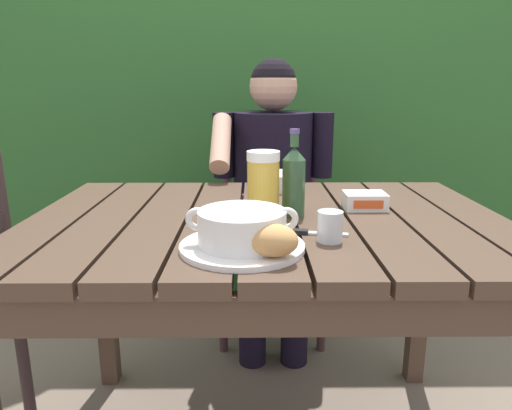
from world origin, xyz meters
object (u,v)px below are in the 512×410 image
object	(u,v)px
water_glass_small	(330,226)
butter_tub	(365,201)
beer_bottle	(294,180)
person_eating	(272,185)
table_knife	(307,232)
diner_bowl	(278,181)
chair_near_diner	(271,225)
soup_bowl	(242,226)
serving_plate	(242,246)
beer_glass	(263,186)
bread_roll	(273,240)

from	to	relation	value
water_glass_small	butter_tub	world-z (taller)	water_glass_small
beer_bottle	person_eating	bearing A→B (deg)	92.24
table_knife	diner_bowl	xyz separation A→B (m)	(-0.04, 0.48, 0.02)
chair_near_diner	person_eating	world-z (taller)	person_eating
beer_bottle	soup_bowl	bearing A→B (deg)	-116.30
serving_plate	butter_tub	bearing A→B (deg)	44.49
chair_near_diner	butter_tub	xyz separation A→B (m)	(0.23, -0.80, 0.32)
soup_bowl	diner_bowl	distance (m)	0.59
soup_bowl	diner_bowl	size ratio (longest dim) A/B	1.54
chair_near_diner	serving_plate	xyz separation A→B (m)	(-0.11, -1.13, 0.30)
beer_glass	water_glass_small	world-z (taller)	beer_glass
butter_tub	soup_bowl	bearing A→B (deg)	-135.51
soup_bowl	bread_roll	distance (m)	0.09
beer_bottle	bread_roll	bearing A→B (deg)	-101.70
soup_bowl	beer_bottle	world-z (taller)	beer_bottle
water_glass_small	diner_bowl	xyz separation A→B (m)	(-0.09, 0.53, -0.01)
beer_glass	butter_tub	bearing A→B (deg)	20.49
bread_roll	diner_bowl	size ratio (longest dim) A/B	0.79
butter_tub	water_glass_small	bearing A→B (deg)	-117.17
serving_plate	beer_bottle	size ratio (longest dim) A/B	1.16
chair_near_diner	beer_bottle	bearing A→B (deg)	-88.47
chair_near_diner	diner_bowl	bearing A→B (deg)	-90.00
diner_bowl	soup_bowl	bearing A→B (deg)	-100.32
diner_bowl	beer_bottle	bearing A→B (deg)	-85.89
chair_near_diner	serving_plate	world-z (taller)	chair_near_diner
chair_near_diner	beer_bottle	distance (m)	0.95
person_eating	beer_bottle	xyz separation A→B (m)	(0.03, -0.67, 0.15)
water_glass_small	diner_bowl	distance (m)	0.54
beer_bottle	water_glass_small	size ratio (longest dim) A/B	3.32
water_glass_small	table_knife	xyz separation A→B (m)	(-0.04, 0.05, -0.03)
person_eating	butter_tub	distance (m)	0.65
serving_plate	bread_roll	world-z (taller)	bread_roll
person_eating	beer_bottle	bearing A→B (deg)	-87.76
serving_plate	beer_glass	xyz separation A→B (m)	(0.05, 0.22, 0.08)
serving_plate	soup_bowl	bearing A→B (deg)	0.00
beer_bottle	diner_bowl	bearing A→B (deg)	94.11
table_knife	beer_glass	bearing A→B (deg)	129.05
person_eating	soup_bowl	xyz separation A→B (m)	(-0.10, -0.93, 0.11)
diner_bowl	person_eating	bearing A→B (deg)	90.49
serving_plate	water_glass_small	world-z (taller)	water_glass_small
diner_bowl	table_knife	bearing A→B (deg)	-85.05
beer_bottle	table_knife	xyz separation A→B (m)	(0.02, -0.16, -0.09)
person_eating	soup_bowl	bearing A→B (deg)	-96.35
water_glass_small	table_knife	world-z (taller)	water_glass_small
soup_bowl	beer_glass	distance (m)	0.23
soup_bowl	butter_tub	world-z (taller)	soup_bowl
person_eating	beer_bottle	world-z (taller)	person_eating
chair_near_diner	soup_bowl	size ratio (longest dim) A/B	3.95
bread_roll	beer_bottle	size ratio (longest dim) A/B	0.53
butter_tub	table_knife	bearing A→B (deg)	-129.27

